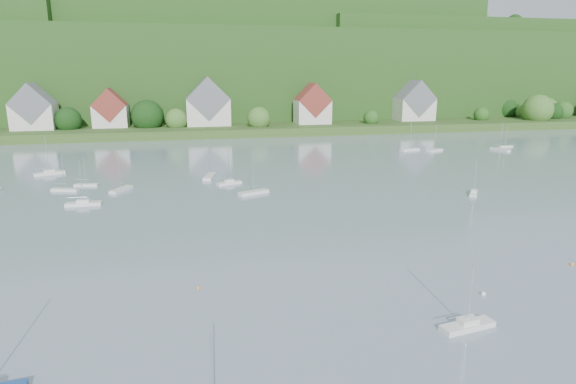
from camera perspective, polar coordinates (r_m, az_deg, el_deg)
The scene contains 12 objects.
far_shore_strip at distance 197.24m, azimuth -11.06°, elevation 7.71°, with size 600.00×60.00×3.00m, color #2D4A1B.
forested_ridge at distance 264.73m, azimuth -11.60°, elevation 13.85°, with size 620.00×181.22×69.89m.
village_building_0 at distance 190.41m, azimuth -28.02°, elevation 8.56°, with size 14.00×10.40×16.00m.
village_building_1 at distance 187.36m, azimuth -20.39°, elevation 9.01°, with size 12.00×9.36×14.00m.
village_building_2 at distance 184.73m, azimuth -9.51°, elevation 10.10°, with size 16.00×11.44×18.00m.
village_building_3 at distance 189.11m, azimuth 2.91°, elevation 10.10°, with size 13.00×10.40×15.50m.
village_building_4 at distance 209.04m, azimuth 14.80°, elevation 10.07°, with size 15.00×10.40×16.50m.
near_sailboat_3 at distance 46.90m, azimuth 20.60°, elevation -14.55°, with size 5.34×2.25×6.98m.
mooring_buoy_2 at distance 66.45m, azimuth 30.71°, elevation -7.51°, with size 0.43×0.43×0.43m, color orange.
mooring_buoy_3 at distance 52.29m, azimuth -10.62°, elevation -11.28°, with size 0.40×0.40×0.40m, color orange.
mooring_buoy_4 at distance 54.01m, azimuth 22.23°, elevation -11.29°, with size 0.50×0.50×0.50m, color white.
far_sailboat_cluster at distance 111.21m, azimuth -10.63°, elevation 2.45°, with size 188.90×65.76×8.71m.
Camera 1 is at (-4.35, 3.88, 22.08)m, focal length 29.86 mm.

